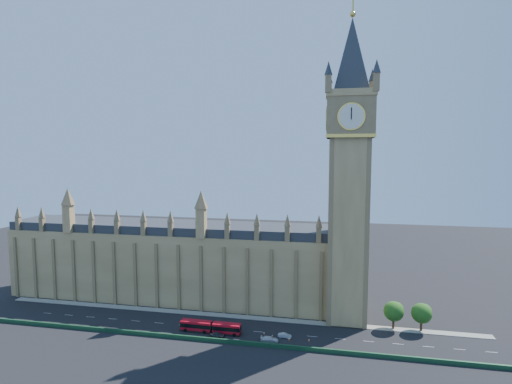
% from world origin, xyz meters
% --- Properties ---
extents(ground, '(400.00, 400.00, 0.00)m').
position_xyz_m(ground, '(0.00, 0.00, 0.00)').
color(ground, black).
rests_on(ground, ground).
extents(palace_westminster, '(120.00, 20.00, 28.00)m').
position_xyz_m(palace_westminster, '(-25.00, 22.00, 13.86)').
color(palace_westminster, '#9D7E4C').
rests_on(palace_westminster, ground).
extents(elizabeth_tower, '(20.59, 20.59, 105.00)m').
position_xyz_m(elizabeth_tower, '(38.00, 13.99, 54.56)').
color(elizabeth_tower, '#9D7E4C').
rests_on(elizabeth_tower, ground).
extents(bridge_parapet, '(160.00, 0.60, 1.20)m').
position_xyz_m(bridge_parapet, '(0.00, -9.00, 0.60)').
color(bridge_parapet, '#1E4C2D').
rests_on(bridge_parapet, ground).
extents(kerb_north, '(160.00, 3.00, 0.16)m').
position_xyz_m(kerb_north, '(0.00, 9.50, 0.08)').
color(kerb_north, gray).
rests_on(kerb_north, ground).
extents(tree_east_near, '(6.00, 6.00, 8.50)m').
position_xyz_m(tree_east_near, '(52.22, 10.08, 5.64)').
color(tree_east_near, '#382619').
rests_on(tree_east_near, ground).
extents(tree_east_far, '(6.00, 6.00, 8.50)m').
position_xyz_m(tree_east_far, '(60.22, 10.08, 5.64)').
color(tree_east_far, '#382619').
rests_on(tree_east_far, ground).
extents(red_bus, '(18.50, 3.19, 3.14)m').
position_xyz_m(red_bus, '(-2.01, -3.17, 1.65)').
color(red_bus, '#B40C1C').
rests_on(red_bus, ground).
extents(car_grey, '(4.18, 1.72, 1.42)m').
position_xyz_m(car_grey, '(0.89, -5.74, 0.71)').
color(car_grey, '#383A3E').
rests_on(car_grey, ground).
extents(car_silver, '(3.99, 1.64, 1.29)m').
position_xyz_m(car_silver, '(20.20, -2.29, 0.64)').
color(car_silver, '#B4B8BC').
rests_on(car_silver, ground).
extents(car_white, '(5.21, 2.48, 1.47)m').
position_xyz_m(car_white, '(16.27, -5.69, 0.73)').
color(car_white, silver).
rests_on(car_white, ground).
extents(cone_a, '(0.48, 0.48, 0.63)m').
position_xyz_m(cone_a, '(16.59, -2.39, 0.31)').
color(cone_a, black).
rests_on(cone_a, ground).
extents(cone_b, '(0.52, 0.52, 0.74)m').
position_xyz_m(cone_b, '(14.00, -1.48, 0.37)').
color(cone_b, black).
rests_on(cone_b, ground).
extents(cone_c, '(0.47, 0.47, 0.72)m').
position_xyz_m(cone_c, '(21.65, -3.67, 0.36)').
color(cone_c, black).
rests_on(cone_c, ground).
extents(cone_d, '(0.50, 0.50, 0.74)m').
position_xyz_m(cone_d, '(27.29, -3.31, 0.37)').
color(cone_d, black).
rests_on(cone_d, ground).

